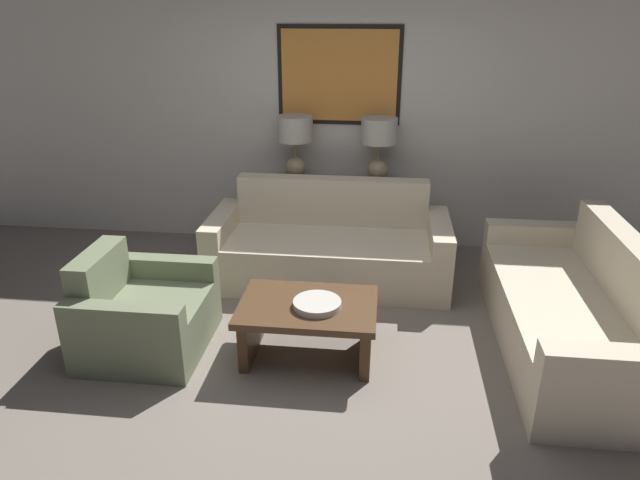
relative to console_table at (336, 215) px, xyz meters
The scene contains 10 objects.
ground_plane 2.09m from the console_table, 90.00° to the right, with size 20.00×20.00×0.00m, color slate.
back_wall 1.00m from the console_table, 90.00° to the left, with size 8.21×0.12×2.65m.
console_table is the anchor object (origin of this frame).
table_lamp_left 0.88m from the console_table, behind, with size 0.34×0.34×0.63m.
table_lamp_right 0.88m from the console_table, ahead, with size 0.34×0.34×0.63m.
couch_by_back_wall 0.68m from the console_table, 90.00° to the right, with size 2.11×0.89×0.86m.
couch_by_side 2.46m from the console_table, 41.11° to the right, with size 0.89×2.11×0.86m.
coffee_table 1.94m from the console_table, 90.62° to the right, with size 0.95×0.66×0.43m.
decorative_bowl 1.98m from the console_table, 88.59° to the right, with size 0.33×0.33×0.05m.
armchair_near_back_wall 2.31m from the console_table, 122.12° to the right, with size 0.83×0.89×0.74m.
Camera 1 is at (0.46, -3.31, 2.36)m, focal length 32.00 mm.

